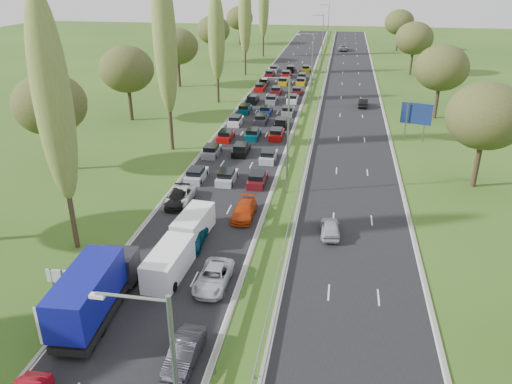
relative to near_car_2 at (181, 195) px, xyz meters
The scene contains 24 objects.
ground 42.29m from the near_car_2, 76.22° to the left, with size 260.00×260.00×0.00m, color #2B4E18.
near_carriageway 43.70m from the near_car_2, 85.64° to the left, with size 10.50×215.00×0.04m, color black.
far_carriageway 46.70m from the near_car_2, 68.88° to the left, with size 10.50×215.00×0.04m, color black.
central_reservation 44.71m from the near_car_2, 76.98° to the left, with size 2.36×215.00×0.32m.
lamp_columns 40.69m from the near_car_2, 75.54° to the left, with size 0.18×140.18×12.00m.
poplar_row 32.04m from the near_car_2, 101.46° to the left, with size 2.80×127.80×22.44m.
woodland_left 29.66m from the near_car_2, 124.74° to the left, with size 8.00×166.00×11.10m.
woodland_right 41.14m from the near_car_2, 43.16° to the left, with size 8.00×153.00×11.10m.
traffic_queue_fill 38.40m from the near_car_2, 85.04° to the left, with size 9.09×69.33×0.80m.
near_car_2 is the anchor object (origin of this frame).
near_car_3 0.61m from the near_car_2, 107.35° to the right, with size 1.86×4.57×1.33m, color black.
near_car_7 8.64m from the near_car_2, 66.04° to the right, with size 1.99×4.90×1.42m, color #053B4D.
near_car_8 7.37m from the near_car_2, 63.15° to the right, with size 1.57×3.91×1.33m, color #B9770C.
near_car_9 22.43m from the near_car_2, 71.98° to the right, with size 1.52×4.37×1.44m, color black.
near_car_10 15.01m from the near_car_2, 63.44° to the right, with size 2.26×4.91×1.36m, color #B4B8BF.
near_car_11 7.19m from the near_car_2, 18.07° to the right, with size 1.92×4.71×1.37m, color #B6340B.
far_car_0 15.46m from the near_car_2, 16.27° to the right, with size 1.62×4.04×1.38m, color #A6ABB0.
far_car_1 45.22m from the near_car_2, 65.48° to the left, with size 1.45×4.17×1.37m, color black.
far_car_2 104.98m from the near_car_2, 81.88° to the left, with size 2.61×5.66×1.57m, color slate.
blue_lorry 18.20m from the near_car_2, 90.24° to the right, with size 2.57×9.27×3.91m.
white_van_front 12.99m from the near_car_2, 76.08° to the right, with size 2.23×5.70×2.29m.
white_van_rear 7.09m from the near_car_2, 63.02° to the right, with size 2.12×5.42×2.18m.
info_sign 16.88m from the near_car_2, 103.11° to the right, with size 1.50×0.17×2.10m.
direction_sign 34.48m from the near_car_2, 43.38° to the left, with size 3.89×1.14×5.20m.
Camera 1 is at (9.36, -4.17, 21.30)m, focal length 35.00 mm.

